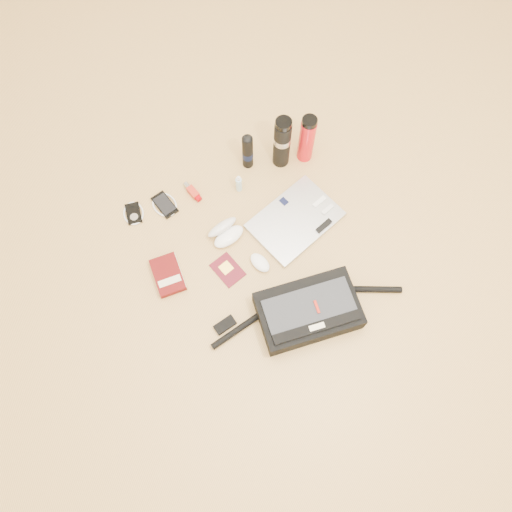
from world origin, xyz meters
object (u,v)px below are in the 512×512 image
at_px(laptop, 296,220).
at_px(thermos_black, 282,142).
at_px(messenger_bag, 308,311).
at_px(book, 168,275).
at_px(thermos_red, 307,139).

relative_size(laptop, thermos_black, 1.48).
bearing_deg(messenger_bag, thermos_black, 80.14).
distance_m(messenger_bag, laptop, 0.42).
xyz_separation_m(laptop, book, (-0.59, 0.01, 0.00)).
height_order(laptop, thermos_black, thermos_black).
bearing_deg(laptop, thermos_red, 39.27).
bearing_deg(thermos_black, messenger_bag, -108.54).
bearing_deg(thermos_black, thermos_red, -12.48).
bearing_deg(messenger_bag, laptop, 77.50).
bearing_deg(messenger_bag, thermos_red, 71.62).
height_order(messenger_bag, book, messenger_bag).
distance_m(messenger_bag, book, 0.59).
height_order(book, thermos_black, thermos_black).
height_order(laptop, book, laptop).
height_order(messenger_bag, laptop, messenger_bag).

